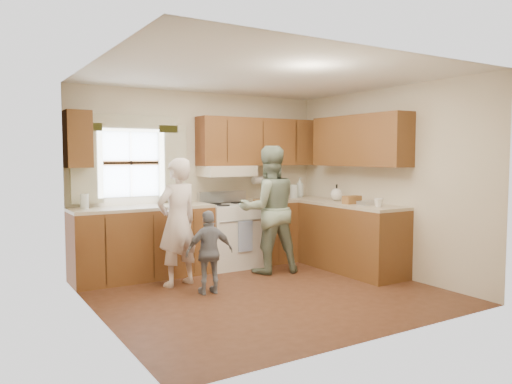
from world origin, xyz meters
TOP-DOWN VIEW (x-y plane):
  - room at (0.00, 0.00)m, footprint 3.80×3.80m
  - kitchen_fixtures at (0.62, 1.08)m, footprint 3.80×2.25m
  - stove at (0.30, 1.44)m, footprint 0.76×0.67m
  - woman_left at (-0.75, 0.85)m, footprint 0.65×0.51m
  - woman_right at (0.58, 0.85)m, footprint 0.97×0.83m
  - child at (-0.58, 0.31)m, footprint 0.59×0.30m

SIDE VIEW (x-z plane):
  - stove at x=0.30m, z-range -0.07..1.00m
  - child at x=-0.58m, z-range 0.00..0.97m
  - woman_left at x=-0.75m, z-range 0.00..1.57m
  - kitchen_fixtures at x=0.62m, z-range -0.24..1.91m
  - woman_right at x=0.58m, z-range 0.00..1.73m
  - room at x=0.00m, z-range -0.65..3.15m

